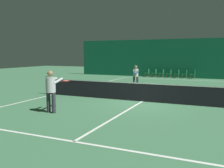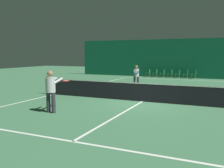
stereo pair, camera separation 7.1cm
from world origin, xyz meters
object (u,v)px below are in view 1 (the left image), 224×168
player_far (136,75)px  courtside_chair_2 (162,73)px  courtside_chair_3 (170,73)px  courtside_chair_4 (177,73)px  courtside_chair_1 (155,73)px  player_near (51,88)px  courtside_chair_6 (194,74)px  tennis_net (142,92)px  courtside_chair_5 (185,74)px  courtside_chair_0 (147,72)px

player_far → courtside_chair_2: bearing=161.4°
player_far → courtside_chair_3: 8.32m
player_far → courtside_chair_4: size_ratio=1.88×
player_far → courtside_chair_1: size_ratio=1.88×
player_near → courtside_chair_6: 17.67m
courtside_chair_4 → tennis_net: bearing=1.8°
player_far → player_near: bearing=-21.9°
tennis_net → courtside_chair_4: 13.44m
courtside_chair_2 → courtside_chair_5: same height
courtside_chair_6 → player_far: bearing=-21.1°
player_far → courtside_chair_5: 8.62m
player_far → courtside_chair_6: size_ratio=1.88×
courtside_chair_2 → player_near: bearing=-2.4°
player_far → tennis_net: bearing=3.9°
player_far → courtside_chair_6: 8.87m
courtside_chair_4 → courtside_chair_6: 1.55m
courtside_chair_4 → courtside_chair_5: bearing=90.0°
player_far → courtside_chair_0: (-1.45, 8.26, -0.44)m
player_near → courtside_chair_5: (3.04, 17.25, -0.52)m
courtside_chair_0 → courtside_chair_6: bearing=90.0°
courtside_chair_6 → courtside_chair_3: bearing=-90.0°
courtside_chair_5 → courtside_chair_3: bearing=-90.0°
tennis_net → courtside_chair_3: bearing=95.1°
courtside_chair_4 → courtside_chair_5: (0.77, 0.00, 0.00)m
courtside_chair_0 → courtside_chair_1: 0.77m
player_far → courtside_chair_4: player_far is taller
tennis_net → player_near: player_near is taller
courtside_chair_3 → tennis_net: bearing=5.1°
tennis_net → courtside_chair_6: 13.48m
courtside_chair_3 → courtside_chair_4: size_ratio=1.00×
courtside_chair_1 → courtside_chair_4: (2.32, 0.00, 0.00)m
player_near → tennis_net: bearing=-32.3°
courtside_chair_3 → courtside_chair_5: (1.55, 0.00, 0.00)m
courtside_chair_2 → courtside_chair_4: size_ratio=1.00×
tennis_net → courtside_chair_1: (-2.75, 13.43, -0.03)m
player_near → courtside_chair_2: bearing=0.5°
tennis_net → player_far: size_ratio=7.59×
tennis_net → player_far: player_far is taller
courtside_chair_1 → courtside_chair_2: size_ratio=1.00×
courtside_chair_0 → courtside_chair_2: bearing=90.0°
courtside_chair_1 → courtside_chair_3: size_ratio=1.00×
courtside_chair_0 → courtside_chair_1: (0.77, 0.00, 0.00)m
tennis_net → courtside_chair_1: tennis_net is taller
courtside_chair_4 → courtside_chair_2: bearing=-90.0°
courtside_chair_0 → courtside_chair_4: bearing=90.0°
courtside_chair_0 → courtside_chair_3: bearing=90.0°
player_far → courtside_chair_1: (-0.68, 8.26, -0.44)m
courtside_chair_1 → courtside_chair_0: bearing=-90.0°
tennis_net → courtside_chair_3: size_ratio=14.29×
courtside_chair_5 → player_far: bearing=-16.3°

